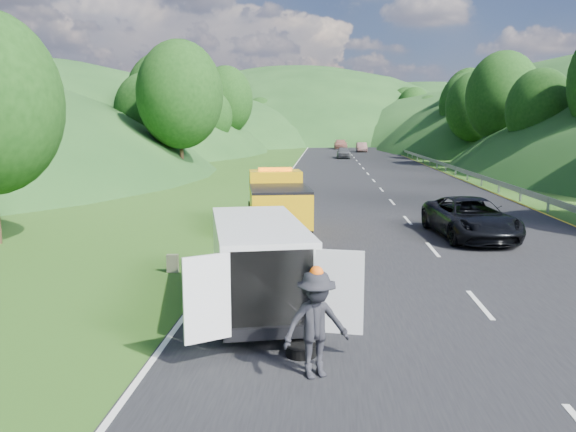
# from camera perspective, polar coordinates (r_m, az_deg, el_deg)

# --- Properties ---
(ground) EXTENTS (320.00, 320.00, 0.00)m
(ground) POSITION_cam_1_polar(r_m,az_deg,el_deg) (15.89, 6.42, -6.51)
(ground) COLOR #38661E
(ground) RESTS_ON ground
(road_surface) EXTENTS (14.00, 200.00, 0.02)m
(road_surface) POSITION_cam_1_polar(r_m,az_deg,el_deg) (55.56, 7.66, 4.80)
(road_surface) COLOR black
(road_surface) RESTS_ON ground
(guardrail) EXTENTS (0.06, 140.00, 1.52)m
(guardrail) POSITION_cam_1_polar(r_m,az_deg,el_deg) (68.80, 13.07, 5.50)
(guardrail) COLOR gray
(guardrail) RESTS_ON ground
(tree_line_left) EXTENTS (14.00, 140.00, 14.00)m
(tree_line_left) POSITION_cam_1_polar(r_m,az_deg,el_deg) (77.57, -9.90, 6.01)
(tree_line_left) COLOR #214D16
(tree_line_left) RESTS_ON ground
(tree_line_right) EXTENTS (14.00, 140.00, 14.00)m
(tree_line_right) POSITION_cam_1_polar(r_m,az_deg,el_deg) (79.05, 21.35, 5.57)
(tree_line_right) COLOR #214D16
(tree_line_right) RESTS_ON ground
(hills_backdrop) EXTENTS (201.00, 288.60, 44.00)m
(hills_backdrop) POSITION_cam_1_polar(r_m,az_deg,el_deg) (150.21, 6.59, 7.63)
(hills_backdrop) COLOR #2D5B23
(hills_backdrop) RESTS_ON ground
(tow_truck) EXTENTS (3.03, 6.12, 2.52)m
(tow_truck) POSITION_cam_1_polar(r_m,az_deg,el_deg) (22.62, -1.10, 1.48)
(tow_truck) COLOR black
(tow_truck) RESTS_ON ground
(white_van) EXTENTS (3.82, 6.38, 2.12)m
(white_van) POSITION_cam_1_polar(r_m,az_deg,el_deg) (13.10, -3.11, -4.47)
(white_van) COLOR black
(white_van) RESTS_ON ground
(woman) EXTENTS (0.69, 0.77, 1.72)m
(woman) POSITION_cam_1_polar(r_m,az_deg,el_deg) (16.33, -5.17, -6.04)
(woman) COLOR white
(woman) RESTS_ON ground
(child) EXTENTS (0.67, 0.64, 1.10)m
(child) POSITION_cam_1_polar(r_m,az_deg,el_deg) (16.23, -1.08, -6.11)
(child) COLOR #CBCC6D
(child) RESTS_ON ground
(worker) EXTENTS (1.38, 1.13, 1.87)m
(worker) POSITION_cam_1_polar(r_m,az_deg,el_deg) (10.09, 2.82, -16.03)
(worker) COLOR black
(worker) RESTS_ON ground
(suitcase) EXTENTS (0.35, 0.21, 0.53)m
(suitcase) POSITION_cam_1_polar(r_m,az_deg,el_deg) (16.90, -11.64, -4.74)
(suitcase) COLOR #5E6149
(suitcase) RESTS_ON ground
(spare_tire) EXTENTS (0.58, 0.58, 0.20)m
(spare_tire) POSITION_cam_1_polar(r_m,az_deg,el_deg) (10.89, 1.33, -14.04)
(spare_tire) COLOR black
(spare_tire) RESTS_ON ground
(passing_suv) EXTENTS (3.04, 5.67, 1.51)m
(passing_suv) POSITION_cam_1_polar(r_m,az_deg,el_deg) (22.65, 17.93, -2.12)
(passing_suv) COLOR black
(passing_suv) RESTS_ON ground
(dist_car_a) EXTENTS (1.69, 4.21, 1.43)m
(dist_car_a) POSITION_cam_1_polar(r_m,az_deg,el_deg) (72.04, 5.65, 5.85)
(dist_car_a) COLOR #4B4D50
(dist_car_a) RESTS_ON ground
(dist_car_b) EXTENTS (1.54, 4.41, 1.45)m
(dist_car_b) POSITION_cam_1_polar(r_m,az_deg,el_deg) (88.54, 7.48, 6.46)
(dist_car_b) COLOR brown
(dist_car_b) RESTS_ON ground
(dist_car_c) EXTENTS (2.22, 5.46, 1.59)m
(dist_car_c) POSITION_cam_1_polar(r_m,az_deg,el_deg) (99.01, 5.36, 6.80)
(dist_car_c) COLOR #A86554
(dist_car_c) RESTS_ON ground
(dist_car_d) EXTENTS (1.69, 4.21, 1.43)m
(dist_car_d) POSITION_cam_1_polar(r_m,az_deg,el_deg) (125.21, 4.75, 7.33)
(dist_car_d) COLOR #803653
(dist_car_d) RESTS_ON ground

